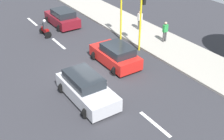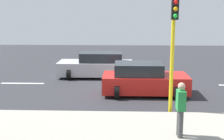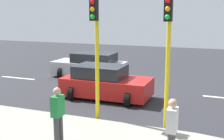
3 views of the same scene
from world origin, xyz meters
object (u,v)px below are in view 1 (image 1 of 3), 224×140
Objects in this scene: car_silver at (86,88)px; car_red at (116,55)px; traffic_light_midblock at (122,5)px; car_maroon at (62,18)px; pedestrian_near_signal at (140,19)px; motorcycle at (45,29)px; pedestrian_by_tree at (165,31)px; traffic_light_corner at (142,14)px.

car_red is at bearing 34.06° from car_silver.
traffic_light_midblock reaches higher than car_red.
car_red is 1.03× the size of car_maroon.
car_red is 4.95m from traffic_light_midblock.
pedestrian_near_signal is at bearing 35.81° from car_silver.
motorcycle is 10.10m from pedestrian_by_tree.
pedestrian_by_tree is at bearing 20.05° from car_silver.
car_red is 5.37m from pedestrian_by_tree.
car_maroon is at bearing 32.82° from motorcycle.
car_silver is 0.99× the size of traffic_light_midblock.
car_red is 8.99m from car_maroon.
motorcycle is 8.26m from pedestrian_near_signal.
traffic_light_corner is (6.70, 3.44, 2.22)m from car_silver.
motorcycle is 0.34× the size of traffic_light_midblock.
car_maroon is at bearing 108.72° from traffic_light_corner.
traffic_light_midblock is (5.10, -4.12, 2.29)m from motorcycle.
pedestrian_near_signal is at bearing -25.23° from motorcycle.
pedestrian_by_tree is at bearing -47.02° from traffic_light_midblock.
pedestrian_by_tree is (9.13, 3.33, 0.35)m from car_silver.
car_maroon is 8.86m from traffic_light_corner.
traffic_light_corner reaches higher than pedestrian_near_signal.
pedestrian_by_tree reaches higher than car_silver.
motorcycle is at bearing 138.23° from pedestrian_by_tree.
car_maroon is 9.73m from pedestrian_by_tree.
pedestrian_near_signal is (5.25, 3.96, 0.35)m from car_red.
traffic_light_corner reaches higher than motorcycle.
pedestrian_near_signal and pedestrian_by_tree have the same top height.
car_red is 4.61m from car_silver.
pedestrian_near_signal is at bearing 37.04° from car_red.
pedestrian_near_signal is 3.07m from traffic_light_midblock.
car_maroon is 2.79m from motorcycle.
car_maroon is at bearing 89.17° from car_red.
traffic_light_midblock is (-2.42, 2.60, 1.87)m from pedestrian_by_tree.
pedestrian_near_signal is at bearing -44.50° from car_maroon.
car_silver is 0.99× the size of traffic_light_corner.
pedestrian_near_signal reaches higher than car_silver.
car_silver is at bearing -138.48° from traffic_light_midblock.
traffic_light_corner is at bearing 177.48° from pedestrian_by_tree.
pedestrian_by_tree is at bearing -2.52° from traffic_light_corner.
traffic_light_midblock is at bearing -63.94° from car_maroon.
traffic_light_midblock is at bearing 90.00° from traffic_light_corner.
pedestrian_by_tree reaches higher than car_maroon.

